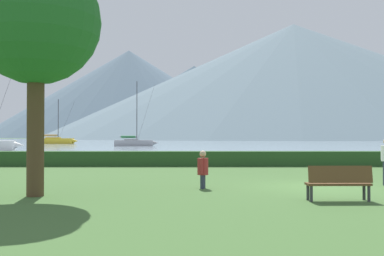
% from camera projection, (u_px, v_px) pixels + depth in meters
% --- Properties ---
extents(ground_plane, '(1000.00, 1000.00, 0.00)m').
position_uv_depth(ground_plane, '(321.00, 187.00, 15.73)').
color(ground_plane, '#3D602D').
extents(harbor_water, '(320.00, 246.00, 0.00)m').
position_uv_depth(harbor_water, '(205.00, 141.00, 152.71)').
color(harbor_water, '#8499A8').
rests_on(harbor_water, ground_plane).
extents(hedge_line, '(80.00, 1.20, 0.84)m').
position_uv_depth(hedge_line, '(268.00, 159.00, 26.73)').
color(hedge_line, '#284C23').
rests_on(hedge_line, ground_plane).
extents(sailboat_slip_1, '(8.66, 2.63, 9.50)m').
position_uv_depth(sailboat_slip_1, '(55.00, 140.00, 99.27)').
color(sailboat_slip_1, gold).
rests_on(sailboat_slip_1, harbor_water).
extents(sailboat_slip_5, '(7.45, 2.90, 10.84)m').
position_uv_depth(sailboat_slip_5, '(133.00, 142.00, 77.80)').
color(sailboat_slip_5, '#9E9EA3').
rests_on(sailboat_slip_5, harbor_water).
extents(park_bench_under_tree, '(1.70, 0.51, 0.95)m').
position_uv_depth(park_bench_under_tree, '(338.00, 181.00, 12.37)').
color(park_bench_under_tree, brown).
rests_on(park_bench_under_tree, ground_plane).
extents(person_seated_viewer, '(0.36, 0.56, 1.25)m').
position_uv_depth(person_seated_viewer, '(202.00, 168.00, 15.38)').
color(person_seated_viewer, '#2D3347').
rests_on(person_seated_viewer, ground_plane).
extents(park_tree, '(3.73, 3.73, 7.43)m').
position_uv_depth(park_tree, '(39.00, 13.00, 13.48)').
color(park_tree, '#4C3823').
rests_on(park_tree, ground_plane).
extents(distant_hill_west_ridge, '(321.96, 321.96, 75.19)m').
position_uv_depth(distant_hill_west_ridge, '(293.00, 81.00, 306.30)').
color(distant_hill_west_ridge, slate).
rests_on(distant_hill_west_ridge, ground_plane).
extents(distant_hill_central_peak, '(258.21, 258.21, 80.72)m').
position_uv_depth(distant_hill_central_peak, '(128.00, 94.00, 431.08)').
color(distant_hill_central_peak, '#4C6070').
rests_on(distant_hill_central_peak, ground_plane).
extents(distant_hill_east_ridge, '(187.73, 187.73, 56.71)m').
position_uv_depth(distant_hill_east_ridge, '(193.00, 102.00, 367.15)').
color(distant_hill_east_ridge, '#425666').
rests_on(distant_hill_east_ridge, ground_plane).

